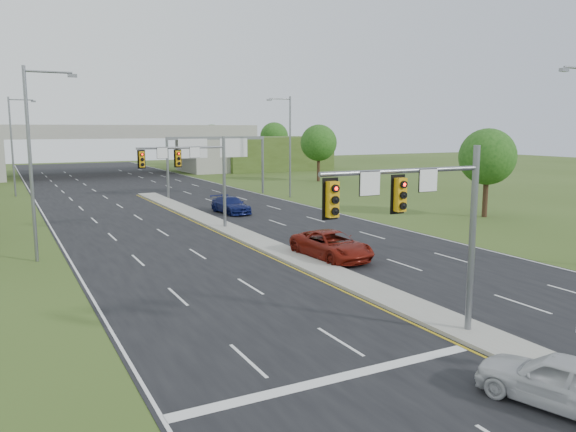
% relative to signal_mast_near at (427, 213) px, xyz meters
% --- Properties ---
extents(ground, '(240.00, 240.00, 0.00)m').
position_rel_signal_mast_near_xyz_m(ground, '(2.26, 0.07, -4.73)').
color(ground, '#394D1B').
rests_on(ground, ground).
extents(road, '(24.00, 160.00, 0.02)m').
position_rel_signal_mast_near_xyz_m(road, '(2.26, 35.07, -4.72)').
color(road, black).
rests_on(road, ground).
extents(median, '(2.00, 54.00, 0.16)m').
position_rel_signal_mast_near_xyz_m(median, '(2.26, 23.07, -4.63)').
color(median, gray).
rests_on(median, road).
extents(median_nose, '(2.00, 2.00, 0.16)m').
position_rel_signal_mast_near_xyz_m(median_nose, '(2.26, -3.93, -4.63)').
color(median_nose, gray).
rests_on(median_nose, road).
extents(lane_markings, '(23.72, 160.00, 0.01)m').
position_rel_signal_mast_near_xyz_m(lane_markings, '(1.66, 28.99, -4.70)').
color(lane_markings, gold).
rests_on(lane_markings, road).
extents(signal_mast_near, '(6.62, 0.60, 7.00)m').
position_rel_signal_mast_near_xyz_m(signal_mast_near, '(0.00, 0.00, 0.00)').
color(signal_mast_near, slate).
rests_on(signal_mast_near, ground).
extents(signal_mast_far, '(6.62, 0.60, 7.00)m').
position_rel_signal_mast_near_xyz_m(signal_mast_far, '(0.00, 25.00, 0.00)').
color(signal_mast_far, slate).
rests_on(signal_mast_far, ground).
extents(sign_gantry, '(11.58, 0.44, 6.67)m').
position_rel_signal_mast_near_xyz_m(sign_gantry, '(8.95, 44.99, 0.51)').
color(sign_gantry, slate).
rests_on(sign_gantry, ground).
extents(overpass, '(80.00, 14.00, 8.10)m').
position_rel_signal_mast_near_xyz_m(overpass, '(2.26, 80.07, -1.17)').
color(overpass, gray).
rests_on(overpass, ground).
extents(lightpole_l_mid, '(2.85, 0.25, 11.00)m').
position_rel_signal_mast_near_xyz_m(lightpole_l_mid, '(-11.03, 20.07, 1.38)').
color(lightpole_l_mid, slate).
rests_on(lightpole_l_mid, ground).
extents(lightpole_l_far, '(2.85, 0.25, 11.00)m').
position_rel_signal_mast_near_xyz_m(lightpole_l_far, '(-11.03, 55.07, 1.38)').
color(lightpole_l_far, slate).
rests_on(lightpole_l_far, ground).
extents(lightpole_r_far, '(2.85, 0.25, 11.00)m').
position_rel_signal_mast_near_xyz_m(lightpole_r_far, '(15.56, 40.07, 1.38)').
color(lightpole_r_far, slate).
rests_on(lightpole_r_far, ground).
extents(tree_r_near, '(4.80, 4.80, 7.60)m').
position_rel_signal_mast_near_xyz_m(tree_r_near, '(24.26, 20.07, 0.45)').
color(tree_r_near, '#382316').
rests_on(tree_r_near, ground).
extents(tree_r_mid, '(5.20, 5.20, 8.12)m').
position_rel_signal_mast_near_xyz_m(tree_r_mid, '(28.26, 55.07, 0.78)').
color(tree_r_mid, '#382316').
rests_on(tree_r_mid, ground).
extents(tree_back_c, '(5.60, 5.60, 8.32)m').
position_rel_signal_mast_near_xyz_m(tree_back_c, '(26.26, 94.07, 0.78)').
color(tree_back_c, '#382316').
rests_on(tree_back_c, ground).
extents(tree_back_d, '(6.00, 6.00, 8.85)m').
position_rel_signal_mast_near_xyz_m(tree_back_d, '(40.26, 94.07, 1.11)').
color(tree_back_d, '#382316').
rests_on(tree_back_d, ground).
extents(car_white, '(3.09, 4.79, 1.52)m').
position_rel_signal_mast_near_xyz_m(car_white, '(0.31, -5.25, -3.95)').
color(car_white, silver).
rests_on(car_white, road).
extents(car_far_a, '(3.05, 5.96, 1.61)m').
position_rel_signal_mast_near_xyz_m(car_far_a, '(4.17, 12.76, -3.90)').
color(car_far_a, maroon).
rests_on(car_far_a, road).
extents(car_far_b, '(2.51, 5.25, 1.47)m').
position_rel_signal_mast_near_xyz_m(car_far_b, '(5.55, 32.11, -3.97)').
color(car_far_b, '#0C144B').
rests_on(car_far_b, road).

